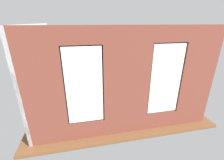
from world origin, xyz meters
TOP-DOWN VIEW (x-y plane):
  - ground_plane at (0.00, 0.00)m, footprint 6.26×5.67m
  - brick_wall_with_windows at (0.00, 2.45)m, footprint 5.66×0.30m
  - white_wall_right at (2.78, 0.20)m, footprint 0.10×4.67m
  - couch_by_window at (0.61, 1.81)m, footprint 1.94×0.87m
  - couch_left at (-2.13, 0.38)m, footprint 0.98×1.99m
  - coffee_table at (-0.03, -0.25)m, footprint 1.55×0.80m
  - cup_ceramic at (-0.45, -0.39)m, footprint 0.07×0.07m
  - candle_jar at (-0.14, -0.13)m, footprint 0.08×0.08m
  - remote_gray at (-0.03, -0.25)m, footprint 0.18×0.09m
  - remote_silver at (0.44, -0.13)m, footprint 0.18×0.08m
  - remote_black at (0.17, -0.35)m, footprint 0.12×0.18m
  - media_console at (2.48, -0.04)m, footprint 0.96×0.42m
  - tv_flatscreen at (2.48, -0.04)m, footprint 1.11×0.20m
  - papasan_chair at (-0.17, -1.66)m, footprint 1.03×1.03m
  - potted_plant_by_left_couch at (-1.73, -1.05)m, footprint 0.33×0.33m
  - potted_plant_foreground_right at (2.18, -1.79)m, footprint 1.06×0.95m
  - potted_plant_corner_near_left at (-2.28, -1.84)m, footprint 0.93×0.93m
  - potted_plant_mid_room_small at (-0.46, -1.11)m, footprint 0.34×0.34m
  - potted_plant_near_tv at (1.93, 0.88)m, footprint 0.91×0.97m
  - potted_plant_corner_far_left at (-2.28, 1.89)m, footprint 0.79×0.82m
  - potted_plant_between_couches at (-0.82, 1.76)m, footprint 0.99×0.96m

SIDE VIEW (x-z plane):
  - ground_plane at x=0.00m, z-range -0.10..0.00m
  - media_console at x=2.48m, z-range 0.00..0.57m
  - couch_by_window at x=0.61m, z-range -0.07..0.73m
  - couch_left at x=-2.13m, z-range -0.07..0.73m
  - potted_plant_mid_room_small at x=-0.46m, z-range 0.09..0.64m
  - coffee_table at x=-0.03m, z-range 0.18..0.63m
  - potted_plant_by_left_couch at x=-1.73m, z-range 0.13..0.72m
  - papasan_chair at x=-0.17m, z-range 0.10..0.76m
  - remote_gray at x=-0.03m, z-range 0.46..0.48m
  - remote_silver at x=0.44m, z-range 0.46..0.48m
  - remote_black at x=0.17m, z-range 0.46..0.48m
  - cup_ceramic at x=-0.45m, z-range 0.46..0.55m
  - candle_jar at x=-0.14m, z-range 0.46..0.56m
  - potted_plant_foreground_right at x=2.18m, z-range -0.06..1.22m
  - potted_plant_near_tv at x=1.93m, z-range -0.12..1.39m
  - potted_plant_corner_far_left at x=-2.28m, z-range 0.13..1.23m
  - potted_plant_between_couches at x=-0.82m, z-range 0.06..1.58m
  - potted_plant_corner_near_left at x=-2.28m, z-range 0.22..1.49m
  - tv_flatscreen at x=2.48m, z-range 0.58..1.34m
  - brick_wall_with_windows at x=0.00m, z-range -0.03..3.18m
  - white_wall_right at x=2.78m, z-range 0.00..3.21m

